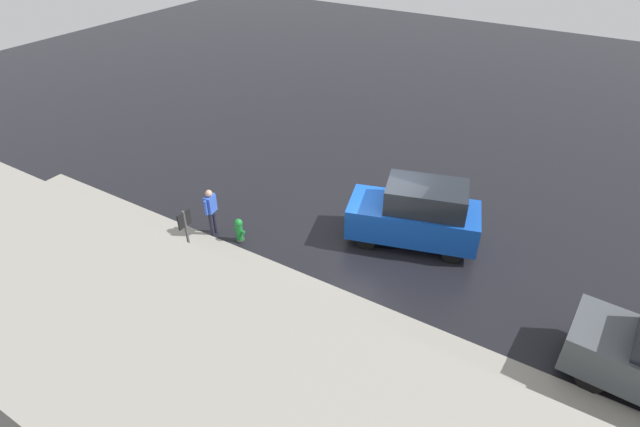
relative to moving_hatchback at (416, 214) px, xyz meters
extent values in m
plane|color=black|center=(1.17, 0.53, -1.03)|extent=(60.00, 60.00, 0.00)
cube|color=gray|center=(1.17, 4.73, -1.01)|extent=(24.00, 3.20, 0.04)
cube|color=blue|center=(0.08, 0.02, -0.23)|extent=(4.22, 2.74, 0.99)
cube|color=#1E232B|center=(-0.21, -0.06, 0.65)|extent=(2.67, 2.10, 0.77)
cylinder|color=black|center=(1.12, 1.07, -0.73)|extent=(0.64, 0.38, 0.60)
cylinder|color=black|center=(1.52, -0.29, -0.73)|extent=(0.64, 0.38, 0.60)
cylinder|color=black|center=(-1.35, 0.34, -0.73)|extent=(0.64, 0.38, 0.60)
cylinder|color=black|center=(-0.95, -1.03, -0.73)|extent=(0.64, 0.38, 0.60)
cylinder|color=black|center=(-5.44, 3.05, -0.73)|extent=(0.61, 0.26, 0.60)
cylinder|color=black|center=(-5.53, 1.58, -0.73)|extent=(0.61, 0.26, 0.60)
cylinder|color=#197A2D|center=(4.65, 2.80, -0.72)|extent=(0.22, 0.22, 0.62)
sphere|color=#197A2D|center=(4.65, 2.80, -0.35)|extent=(0.26, 0.26, 0.26)
cylinder|color=#197A2D|center=(4.49, 2.80, -0.64)|extent=(0.10, 0.09, 0.09)
cylinder|color=#197A2D|center=(4.81, 2.80, -0.64)|extent=(0.10, 0.09, 0.09)
cylinder|color=#2D2D2D|center=(4.65, 2.80, -1.00)|extent=(0.31, 0.31, 0.06)
cube|color=blue|center=(5.59, 2.94, 0.10)|extent=(0.29, 0.39, 0.55)
sphere|color=tan|center=(5.59, 2.94, 0.48)|extent=(0.22, 0.22, 0.22)
cylinder|color=#1E1E2D|center=(5.61, 2.85, -0.60)|extent=(0.13, 0.13, 0.85)
cylinder|color=#1E1E2D|center=(5.58, 3.03, -0.60)|extent=(0.13, 0.13, 0.85)
cylinder|color=blue|center=(5.63, 2.70, 0.10)|extent=(0.09, 0.09, 0.50)
cylinder|color=blue|center=(5.56, 3.18, 0.10)|extent=(0.09, 0.09, 0.50)
cylinder|color=#B7BABF|center=(-2.75, 5.61, -0.50)|extent=(0.04, 0.04, 1.05)
cylinder|color=#B7BABF|center=(-0.67, 5.61, -0.50)|extent=(0.04, 0.04, 1.05)
cylinder|color=#B7BABF|center=(1.42, 5.61, -0.50)|extent=(0.04, 0.04, 1.05)
cylinder|color=#B7BABF|center=(3.51, 5.61, -0.50)|extent=(0.04, 0.04, 1.05)
cylinder|color=#B7BABF|center=(-0.67, 5.61, -0.03)|extent=(8.35, 0.04, 0.04)
cylinder|color=#B7BABF|center=(-0.67, 5.61, -0.45)|extent=(8.35, 0.04, 0.04)
cylinder|color=#4C4C51|center=(4.50, 4.97, 0.17)|extent=(0.07, 0.07, 2.40)
cube|color=black|center=(4.50, 4.97, 1.12)|extent=(0.04, 0.44, 0.44)
cylinder|color=black|center=(1.14, -0.41, -1.02)|extent=(2.73, 2.73, 0.01)
camera|label=1|loc=(-4.01, 12.17, 8.48)|focal=28.00mm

